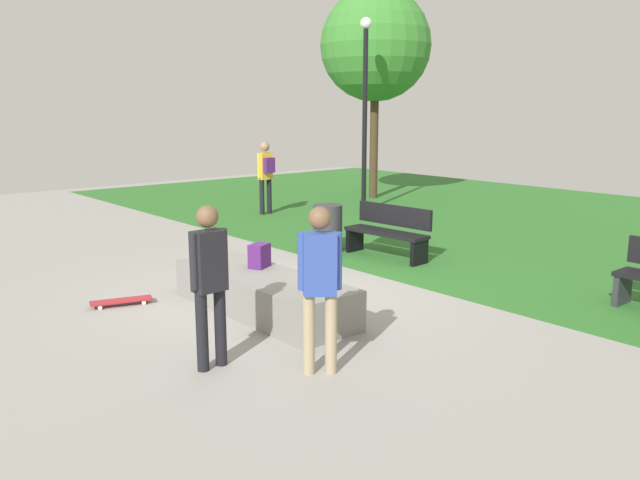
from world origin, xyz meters
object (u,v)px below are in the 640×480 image
skater_performing_trick (320,278)px  trash_bin (328,228)px  concrete_ledge (263,293)px  pedestrian_with_backpack (266,171)px  skater_watching (209,275)px  lamp_post (365,98)px  backpack_on_ledge (259,256)px  park_bench_near_lamppost (389,230)px  skateboard_by_ledge (121,301)px  tree_tall_oak (376,46)px

skater_performing_trick → trash_bin: bearing=138.0°
concrete_ledge → pedestrian_with_backpack: (-6.27, 4.59, 0.81)m
skater_watching → pedestrian_with_backpack: bearing=140.8°
trash_bin → lamp_post: bearing=127.7°
backpack_on_ledge → concrete_ledge: bearing=35.8°
lamp_post → park_bench_near_lamppost: bearing=-39.4°
lamp_post → pedestrian_with_backpack: size_ratio=2.66×
trash_bin → park_bench_near_lamppost: bearing=26.0°
skater_performing_trick → trash_bin: (-4.11, 3.70, -0.55)m
backpack_on_ledge → skateboard_by_ledge: backpack_on_ledge is taller
park_bench_near_lamppost → lamp_post: bearing=140.6°
skater_watching → tree_tall_oak: (-7.77, 10.11, 3.28)m
backpack_on_ledge → tree_tall_oak: bearing=-167.9°
skater_performing_trick → tree_tall_oak: 13.13m
lamp_post → trash_bin: lamp_post is taller
skateboard_by_ledge → pedestrian_with_backpack: 7.66m
skater_performing_trick → pedestrian_with_backpack: pedestrian_with_backpack is taller
park_bench_near_lamppost → backpack_on_ledge: bearing=-76.8°
trash_bin → concrete_ledge: bearing=-54.4°
concrete_ledge → skater_performing_trick: (1.98, -0.72, 0.73)m
concrete_ledge → backpack_on_ledge: 0.55m
lamp_post → backpack_on_ledge: bearing=-54.3°
park_bench_near_lamppost → trash_bin: 1.16m
lamp_post → pedestrian_with_backpack: bearing=-120.6°
skater_performing_trick → skater_watching: 1.11m
tree_tall_oak → lamp_post: bearing=-50.6°
tree_tall_oak → trash_bin: size_ratio=6.73×
skater_watching → skateboard_by_ledge: bearing=176.2°
concrete_ledge → park_bench_near_lamppost: 3.66m
pedestrian_with_backpack → trash_bin: bearing=-21.3°
trash_bin → pedestrian_with_backpack: bearing=158.7°
trash_bin → pedestrian_with_backpack: size_ratio=0.49×
skater_performing_trick → skateboard_by_ledge: size_ratio=2.04×
skater_performing_trick → skateboard_by_ledge: 3.59m
tree_tall_oak → pedestrian_with_backpack: tree_tall_oak is taller
backpack_on_ledge → trash_bin: bearing=-171.5°
park_bench_near_lamppost → pedestrian_with_backpack: (-5.17, 1.10, 0.58)m
pedestrian_with_backpack → lamp_post: bearing=59.4°
lamp_post → skateboard_by_ledge: bearing=-66.0°
backpack_on_ledge → pedestrian_with_backpack: size_ratio=0.18×
concrete_ledge → trash_bin: size_ratio=3.28×
trash_bin → skateboard_by_ledge: bearing=-80.9°
lamp_post → pedestrian_with_backpack: 3.02m
concrete_ledge → lamp_post: 8.75m
tree_tall_oak → skater_watching: bearing=-52.5°
concrete_ledge → backpack_on_ledge: backpack_on_ledge is taller
concrete_ledge → backpack_on_ledge: (-0.32, 0.18, 0.41)m
skater_performing_trick → park_bench_near_lamppost: bearing=126.1°
skater_performing_trick → tree_tall_oak: tree_tall_oak is taller
skateboard_by_ledge → tree_tall_oak: bearing=117.5°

